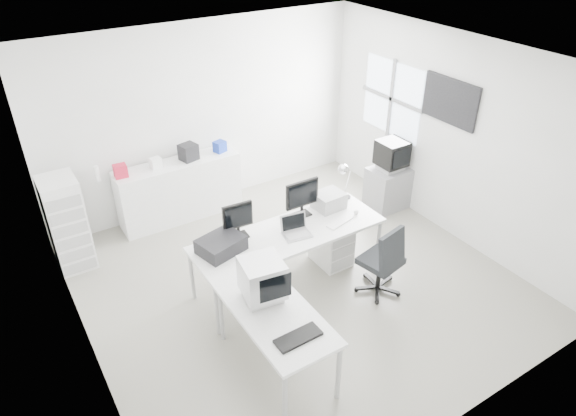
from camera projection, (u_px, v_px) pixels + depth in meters
floor at (296, 281)px, 6.57m from camera, size 5.00×5.00×0.01m
ceiling at (299, 63)px, 5.10m from camera, size 5.00×5.00×0.01m
back_wall at (206, 117)px, 7.63m from camera, size 5.00×0.02×2.80m
left_wall at (69, 257)px, 4.70m from camera, size 0.02×5.00×2.80m
right_wall at (451, 138)px, 6.97m from camera, size 0.02×5.00×2.80m
window at (392, 99)px, 7.72m from camera, size 0.02×1.20×1.10m
wall_picture at (450, 101)px, 6.77m from camera, size 0.04×0.90×0.60m
main_desk at (289, 258)px, 6.38m from camera, size 2.40×0.80×0.75m
side_desk at (276, 340)px, 5.20m from camera, size 0.70×1.40×0.75m
drawer_pedestal at (332, 243)px, 6.77m from camera, size 0.40×0.50×0.60m
inkjet_printer at (221, 245)px, 5.82m from camera, size 0.57×0.49×0.17m
lcd_monitor_small at (238, 220)px, 5.99m from camera, size 0.38×0.23×0.46m
lcd_monitor_large at (302, 199)px, 6.39m from camera, size 0.46×0.18×0.48m
laptop at (297, 228)px, 6.08m from camera, size 0.36×0.37×0.21m
white_keyboard at (340, 222)px, 6.36m from camera, size 0.40×0.20×0.02m
white_mouse at (356, 212)px, 6.52m from camera, size 0.06×0.06×0.06m
laser_printer at (329, 200)px, 6.62m from camera, size 0.39×0.34×0.21m
desk_lamp at (347, 184)px, 6.78m from camera, size 0.14×0.14×0.42m
crt_monitor at (262, 282)px, 5.07m from camera, size 0.43×0.43×0.44m
black_keyboard at (298, 337)px, 4.71m from camera, size 0.45×0.19×0.03m
office_chair at (381, 258)px, 6.17m from camera, size 0.69×0.69×1.00m
tv_cabinet at (388, 188)px, 7.98m from camera, size 0.60×0.49×0.66m
crt_tv at (392, 156)px, 7.69m from camera, size 0.50×0.48×0.45m
sideboard at (180, 190)px, 7.66m from camera, size 1.83×0.46×0.91m
clutter_box_a at (120, 171)px, 7.01m from camera, size 0.18×0.17×0.17m
clutter_box_b at (156, 163)px, 7.24m from camera, size 0.16×0.14×0.15m
clutter_box_c at (188, 152)px, 7.45m from camera, size 0.28×0.27×0.24m
clutter_box_d at (220, 147)px, 7.69m from camera, size 0.20×0.19×0.17m
clutter_bottle at (97, 174)px, 6.89m from camera, size 0.07×0.07×0.22m
filing_cabinet at (67, 223)px, 6.56m from camera, size 0.45×0.53×1.28m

